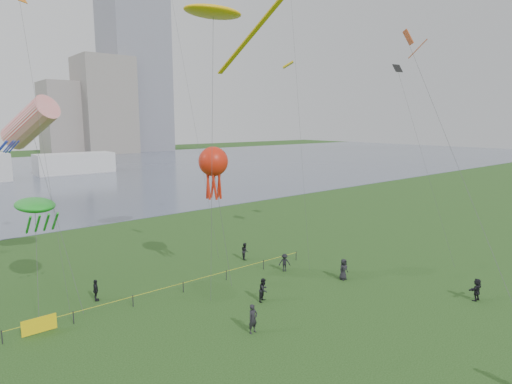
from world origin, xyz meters
TOP-DOWN VIEW (x-y plane):
  - ground_plane at (0.00, 0.00)m, footprint 400.00×400.00m
  - lake at (0.00, 100.00)m, footprint 400.00×120.00m
  - tower at (62.00, 168.00)m, footprint 24.00×24.00m
  - building_mid at (46.00, 162.00)m, footprint 20.00×20.00m
  - building_low at (32.00, 168.00)m, footprint 16.00×18.00m
  - pavilion_right at (14.00, 98.00)m, footprint 18.00×7.00m
  - fence at (-9.34, 14.77)m, footprint 24.07×0.07m
  - spectator_a at (0.45, 9.69)m, footprint 1.02×0.92m
  - spectator_b at (5.89, 13.28)m, footprint 1.16×1.07m
  - spectator_c at (-8.86, 17.41)m, footprint 0.60×1.00m
  - spectator_d at (8.27, 8.78)m, footprint 0.88×0.59m
  - spectator_e at (12.43, -0.00)m, footprint 1.55×0.57m
  - spectator_f at (-3.08, 6.55)m, footprint 0.70×0.49m
  - spectator_g at (5.24, 18.01)m, footprint 0.86×0.95m
  - kite_stingray at (0.03, 14.83)m, footprint 4.84×9.95m
  - kite_windsock at (-11.25, 21.96)m, footprint 4.34×8.75m
  - kite_creature at (-11.86, 19.80)m, footprint 2.53×6.74m
  - kite_octopus at (-0.31, 14.76)m, footprint 2.27×2.48m
  - kite_delta at (13.20, 6.43)m, footprint 7.66×13.78m
  - small_kites at (-3.81, 18.19)m, footprint 43.45×14.68m

SIDE VIEW (x-z plane):
  - ground_plane at x=0.00m, z-range 0.00..0.00m
  - lake at x=0.00m, z-range -0.02..0.06m
  - fence at x=-9.34m, z-range 0.03..1.08m
  - spectator_b at x=5.89m, z-range 0.00..1.56m
  - spectator_g at x=5.24m, z-range 0.00..1.59m
  - spectator_c at x=-8.86m, z-range 0.00..1.60m
  - spectator_e at x=12.43m, z-range 0.00..1.65m
  - spectator_a at x=0.45m, z-range 0.00..1.71m
  - spectator_d at x=8.27m, z-range 0.00..1.75m
  - spectator_f at x=-3.08m, z-range 0.00..1.82m
  - pavilion_right at x=14.00m, z-range 0.00..5.00m
  - kite_creature at x=-11.86m, z-range 3.29..10.82m
  - kite_octopus at x=-0.31m, z-range 4.26..15.19m
  - kite_windsock at x=-11.25m, z-range 5.36..20.05m
  - building_low at x=32.00m, z-range 0.00..28.00m
  - kite_delta at x=13.20m, z-range 8.03..28.06m
  - building_mid at x=46.00m, z-range 0.00..38.00m
  - kite_stingray at x=0.03m, z-range 10.07..31.14m
  - small_kites at x=-3.81m, z-range 16.25..26.09m
  - tower at x=62.00m, z-range 0.00..120.00m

